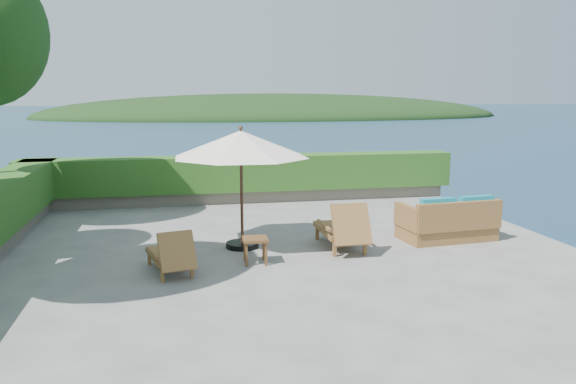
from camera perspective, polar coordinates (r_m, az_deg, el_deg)
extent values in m
plane|color=gray|center=(11.03, -0.71, -6.39)|extent=(12.00, 12.00, 0.00)
cube|color=#4F493E|center=(11.56, -0.69, -13.79)|extent=(12.00, 12.00, 3.00)
ellipsoid|color=black|center=(152.92, -1.30, 7.64)|extent=(126.00, 57.60, 12.60)
cube|color=slate|center=(16.39, -4.37, -0.37)|extent=(12.00, 0.60, 0.36)
cube|color=#1F4C15|center=(16.28, -4.40, 1.95)|extent=(12.40, 0.90, 1.00)
cylinder|color=black|center=(11.58, -4.66, -5.37)|extent=(0.88, 0.88, 0.11)
cylinder|color=#3E2316|center=(11.33, -4.74, 0.22)|extent=(0.08, 0.08, 2.39)
cone|color=white|center=(11.21, -4.81, 4.89)|extent=(3.66, 3.66, 0.53)
sphere|color=#3E2316|center=(11.19, -4.83, 6.51)|extent=(0.11, 0.11, 0.09)
cube|color=olive|center=(9.66, -12.65, -8.30)|extent=(0.07, 0.07, 0.23)
cube|color=olive|center=(9.77, -9.74, -7.99)|extent=(0.07, 0.07, 0.23)
cube|color=olive|center=(10.68, -13.90, -6.60)|extent=(0.07, 0.07, 0.23)
cube|color=olive|center=(10.78, -11.26, -6.34)|extent=(0.07, 0.07, 0.23)
cube|color=olive|center=(10.26, -12.06, -6.31)|extent=(0.85, 1.28, 0.08)
cube|color=olive|center=(9.56, -11.21, -5.92)|extent=(0.67, 0.51, 0.63)
cube|color=olive|center=(9.99, -13.58, -6.01)|extent=(0.23, 0.76, 0.04)
cube|color=olive|center=(10.12, -10.16, -5.68)|extent=(0.23, 0.76, 0.04)
cube|color=olive|center=(10.91, 4.75, -5.84)|extent=(0.07, 0.07, 0.29)
cube|color=olive|center=(11.09, 7.82, -5.63)|extent=(0.07, 0.07, 0.29)
cube|color=olive|center=(12.14, 2.99, -4.19)|extent=(0.07, 0.07, 0.29)
cube|color=olive|center=(12.31, 5.78, -4.03)|extent=(0.07, 0.07, 0.29)
cube|color=olive|center=(11.66, 5.15, -3.86)|extent=(0.73, 1.43, 0.10)
cube|color=olive|center=(10.82, 6.44, -3.28)|extent=(0.73, 0.47, 0.77)
cube|color=olive|center=(11.32, 3.67, -3.40)|extent=(0.07, 0.94, 0.06)
cube|color=olive|center=(11.53, 7.27, -3.21)|extent=(0.07, 0.94, 0.06)
cube|color=brown|center=(10.27, -4.25, -6.40)|extent=(0.05, 0.05, 0.44)
cube|color=brown|center=(10.30, -2.26, -6.33)|extent=(0.05, 0.05, 0.44)
cube|color=brown|center=(10.61, -4.42, -5.87)|extent=(0.05, 0.05, 0.44)
cube|color=brown|center=(10.64, -2.50, -5.79)|extent=(0.05, 0.05, 0.44)
cube|color=brown|center=(10.39, -3.37, -4.81)|extent=(0.47, 0.47, 0.05)
cube|color=olive|center=(12.62, 15.78, -3.66)|extent=(2.06, 1.17, 0.44)
cube|color=olive|center=(12.16, 17.02, -2.37)|extent=(1.98, 0.34, 0.60)
cube|color=olive|center=(12.07, 12.07, -2.51)|extent=(0.22, 0.99, 0.49)
cube|color=olive|center=(13.07, 19.33, -1.90)|extent=(0.22, 0.99, 0.49)
cube|color=teal|center=(12.36, 13.91, -2.34)|extent=(0.93, 0.87, 0.20)
cube|color=teal|center=(12.85, 17.44, -2.05)|extent=(0.93, 0.87, 0.20)
cube|color=teal|center=(11.97, 14.95, -1.55)|extent=(0.78, 0.22, 0.39)
cube|color=teal|center=(12.47, 18.55, -1.28)|extent=(0.78, 0.22, 0.39)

